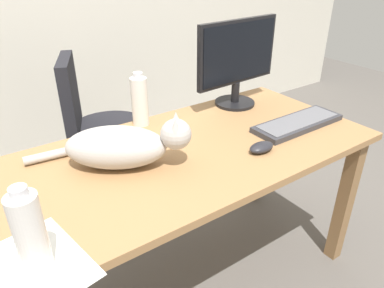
# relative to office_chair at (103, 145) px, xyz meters

# --- Properties ---
(ground_plane) EXTENTS (8.00, 8.00, 0.00)m
(ground_plane) POSITION_rel_office_chair_xyz_m (0.06, -0.81, -0.40)
(ground_plane) COLOR #59544F
(desk) EXTENTS (1.53, 0.73, 0.72)m
(desk) POSITION_rel_office_chair_xyz_m (0.06, -0.81, 0.22)
(desk) COLOR #9E7247
(desk) RESTS_ON ground_plane
(office_chair) EXTENTS (0.51, 0.49, 0.92)m
(office_chair) POSITION_rel_office_chair_xyz_m (0.00, 0.00, 0.00)
(office_chair) COLOR black
(office_chair) RESTS_ON ground_plane
(monitor) EXTENTS (0.48, 0.20, 0.42)m
(monitor) POSITION_rel_office_chair_xyz_m (0.52, -0.55, 0.55)
(monitor) COLOR black
(monitor) RESTS_ON desk
(keyboard) EXTENTS (0.44, 0.15, 0.03)m
(keyboard) POSITION_rel_office_chair_xyz_m (0.58, -0.91, 0.33)
(keyboard) COLOR #333338
(keyboard) RESTS_ON desk
(cat) EXTENTS (0.51, 0.38, 0.20)m
(cat) POSITION_rel_office_chair_xyz_m (-0.20, -0.77, 0.40)
(cat) COLOR #B2ADA8
(cat) RESTS_ON desk
(computer_mouse) EXTENTS (0.11, 0.06, 0.04)m
(computer_mouse) POSITION_rel_office_chair_xyz_m (0.28, -0.98, 0.34)
(computer_mouse) COLOR #232328
(computer_mouse) RESTS_ON desk
(paper_sheet) EXTENTS (0.26, 0.33, 0.00)m
(paper_sheet) POSITION_rel_office_chair_xyz_m (-0.58, -1.08, 0.32)
(paper_sheet) COLOR white
(paper_sheet) RESTS_ON desk
(water_bottle) EXTENTS (0.07, 0.07, 0.24)m
(water_bottle) POSITION_rel_office_chair_xyz_m (0.02, -0.49, 0.43)
(water_bottle) COLOR silver
(water_bottle) RESTS_ON desk
(spray_bottle) EXTENTS (0.07, 0.07, 0.24)m
(spray_bottle) POSITION_rel_office_chair_xyz_m (-0.58, -1.09, 0.43)
(spray_bottle) COLOR silver
(spray_bottle) RESTS_ON desk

